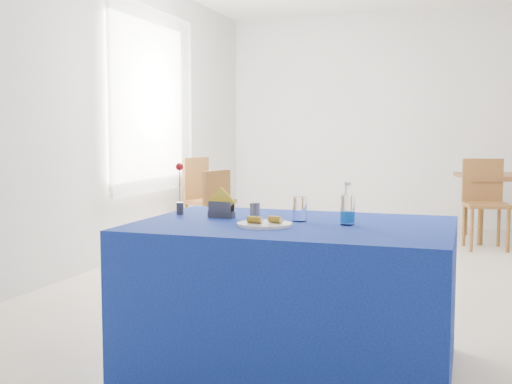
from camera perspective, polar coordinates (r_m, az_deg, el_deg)
floor at (r=5.34m, az=10.70°, el=-8.06°), size 7.00×7.00×0.00m
room_shell at (r=5.23m, az=11.03°, el=10.94°), size 7.00×7.00×7.00m
window_pane at (r=6.75m, az=-9.56°, el=7.97°), size 0.04×1.50×1.60m
curtain at (r=6.71m, az=-9.02°, el=7.99°), size 0.04×1.75×1.85m
plate at (r=3.20m, az=0.76°, el=-2.90°), size 0.28×0.28×0.01m
drinking_glass at (r=3.36m, az=3.91°, el=-1.53°), size 0.07×0.07×0.13m
salt_shaker at (r=3.48m, az=0.09°, el=-1.66°), size 0.03×0.03×0.08m
pepper_shaker at (r=3.47m, az=-0.32°, el=-1.68°), size 0.03×0.03×0.08m
blue_table at (r=3.39m, az=3.31°, el=-9.14°), size 1.60×1.10×0.76m
water_bottle at (r=3.27m, az=8.14°, el=-1.66°), size 0.07×0.07×0.21m
napkin_holder at (r=3.51m, az=-3.09°, el=-1.50°), size 0.16×0.07×0.17m
rose_vase at (r=3.66m, az=-6.79°, el=0.13°), size 0.04×0.04×0.29m
chair_bg_left at (r=7.22m, az=19.64°, el=-0.40°), size 0.51×0.51×0.95m
chair_win_a at (r=6.11m, az=-2.78°, el=-1.53°), size 0.48×0.48×0.87m
chair_win_b at (r=7.11m, az=-4.68°, el=-0.18°), size 0.52×0.52×0.95m
banana_pieces at (r=3.19m, az=0.84°, el=-2.46°), size 0.17×0.10×0.03m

